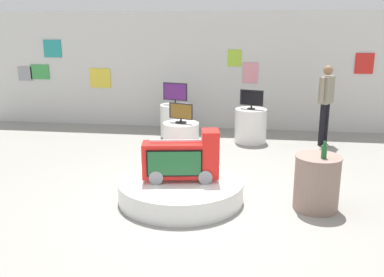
# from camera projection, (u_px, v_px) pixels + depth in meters

# --- Properties ---
(ground_plane) EXTENTS (30.00, 30.00, 0.00)m
(ground_plane) POSITION_uv_depth(u_px,v_px,m) (197.00, 206.00, 6.02)
(ground_plane) COLOR gray
(back_wall_display) EXTENTS (12.42, 0.13, 2.87)m
(back_wall_display) POSITION_uv_depth(u_px,v_px,m) (222.00, 71.00, 10.36)
(back_wall_display) COLOR silver
(back_wall_display) RESTS_ON ground
(main_display_pedestal) EXTENTS (1.84, 1.84, 0.31)m
(main_display_pedestal) POSITION_uv_depth(u_px,v_px,m) (181.00, 190.00, 6.22)
(main_display_pedestal) COLOR silver
(main_display_pedestal) RESTS_ON ground
(novelty_firetruck_tv) EXTENTS (1.14, 0.54, 0.75)m
(novelty_firetruck_tv) POSITION_uv_depth(u_px,v_px,m) (182.00, 160.00, 6.09)
(novelty_firetruck_tv) COLOR gray
(novelty_firetruck_tv) RESTS_ON main_display_pedestal
(display_pedestal_left_rear) EXTENTS (0.70, 0.70, 0.75)m
(display_pedestal_left_rear) POSITION_uv_depth(u_px,v_px,m) (251.00, 126.00, 9.30)
(display_pedestal_left_rear) COLOR silver
(display_pedestal_left_rear) RESTS_ON ground
(tv_on_left_rear) EXTENTS (0.51, 0.19, 0.42)m
(tv_on_left_rear) POSITION_uv_depth(u_px,v_px,m) (252.00, 99.00, 9.14)
(tv_on_left_rear) COLOR black
(tv_on_left_rear) RESTS_ON display_pedestal_left_rear
(display_pedestal_center_rear) EXTENTS (0.70, 0.70, 0.75)m
(display_pedestal_center_rear) POSITION_uv_depth(u_px,v_px,m) (175.00, 121.00, 9.81)
(display_pedestal_center_rear) COLOR silver
(display_pedestal_center_rear) RESTS_ON ground
(tv_on_center_rear) EXTENTS (0.58, 0.22, 0.51)m
(tv_on_center_rear) POSITION_uv_depth(u_px,v_px,m) (175.00, 93.00, 9.64)
(tv_on_center_rear) COLOR black
(tv_on_center_rear) RESTS_ON display_pedestal_center_rear
(display_pedestal_right_rear) EXTENTS (0.68, 0.68, 0.75)m
(display_pedestal_right_rear) POSITION_uv_depth(u_px,v_px,m) (181.00, 142.00, 7.97)
(display_pedestal_right_rear) COLOR silver
(display_pedestal_right_rear) RESTS_ON ground
(tv_on_right_rear) EXTENTS (0.46, 0.22, 0.37)m
(tv_on_right_rear) POSITION_uv_depth(u_px,v_px,m) (181.00, 113.00, 7.82)
(tv_on_right_rear) COLOR black
(tv_on_right_rear) RESTS_ON display_pedestal_right_rear
(side_table_round) EXTENTS (0.64, 0.64, 0.78)m
(side_table_round) POSITION_uv_depth(u_px,v_px,m) (317.00, 182.00, 5.84)
(side_table_round) COLOR gray
(side_table_round) RESTS_ON ground
(bottle_on_side_table) EXTENTS (0.07, 0.07, 0.24)m
(bottle_on_side_table) POSITION_uv_depth(u_px,v_px,m) (324.00, 151.00, 5.63)
(bottle_on_side_table) COLOR #195926
(bottle_on_side_table) RESTS_ON side_table_round
(shopper_browsing_near_truck) EXTENTS (0.37, 0.49, 1.71)m
(shopper_browsing_near_truck) POSITION_uv_depth(u_px,v_px,m) (326.00, 99.00, 8.94)
(shopper_browsing_near_truck) COLOR black
(shopper_browsing_near_truck) RESTS_ON ground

